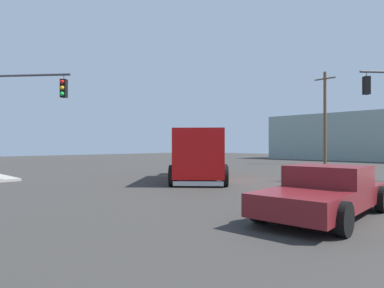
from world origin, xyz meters
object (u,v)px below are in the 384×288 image
object	(u,v)px
traffic_light_primary	(20,108)
utility_pole	(325,117)
pickup_maroon	(325,190)
delivery_truck	(200,154)

from	to	relation	value
traffic_light_primary	utility_pole	bearing A→B (deg)	81.14
pickup_maroon	utility_pole	world-z (taller)	utility_pole
delivery_truck	utility_pole	distance (m)	20.33
delivery_truck	utility_pole	bearing A→B (deg)	94.63
pickup_maroon	utility_pole	xyz separation A→B (m)	(-10.62, 24.40, 4.12)
delivery_truck	traffic_light_primary	size ratio (longest dim) A/B	1.29
pickup_maroon	traffic_light_primary	bearing A→B (deg)	-168.17
delivery_truck	traffic_light_primary	bearing A→B (deg)	-128.04
utility_pole	traffic_light_primary	bearing A→B (deg)	-98.86
delivery_truck	utility_pole	world-z (taller)	utility_pole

